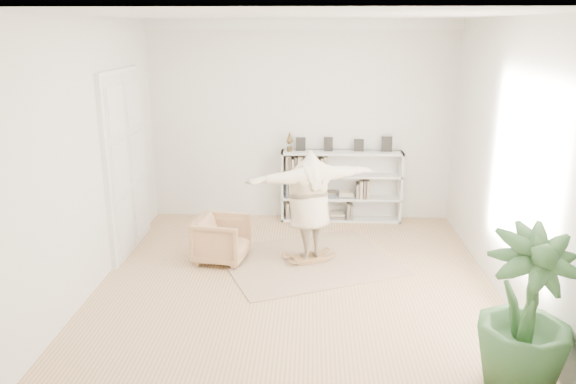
% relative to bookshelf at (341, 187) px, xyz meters
% --- Properties ---
extents(floor, '(6.00, 6.00, 0.00)m').
position_rel_bookshelf_xyz_m(floor, '(-0.74, -2.82, -0.64)').
color(floor, '#9E7151').
rests_on(floor, ground).
extents(room_shell, '(6.00, 6.00, 6.00)m').
position_rel_bookshelf_xyz_m(room_shell, '(-0.74, 0.12, 2.87)').
color(room_shell, silver).
rests_on(room_shell, floor).
extents(doors, '(0.09, 1.78, 2.92)m').
position_rel_bookshelf_xyz_m(doors, '(-3.45, -1.52, 0.76)').
color(doors, white).
rests_on(doors, floor).
extents(bookshelf, '(2.20, 0.35, 1.64)m').
position_rel_bookshelf_xyz_m(bookshelf, '(0.00, 0.00, 0.00)').
color(bookshelf, silver).
rests_on(bookshelf, floor).
extents(armchair, '(0.88, 0.86, 0.69)m').
position_rel_bookshelf_xyz_m(armchair, '(-1.90, -2.00, -0.29)').
color(armchair, tan).
rests_on(armchair, floor).
extents(rug, '(3.09, 2.82, 0.02)m').
position_rel_bookshelf_xyz_m(rug, '(-0.56, -1.98, -0.63)').
color(rug, tan).
rests_on(rug, floor).
extents(rocker_board, '(0.61, 0.50, 0.11)m').
position_rel_bookshelf_xyz_m(rocker_board, '(-0.56, -1.98, -0.57)').
color(rocker_board, olive).
rests_on(rocker_board, rug).
extents(person, '(2.09, 1.31, 1.66)m').
position_rel_bookshelf_xyz_m(person, '(-0.56, -1.98, 0.32)').
color(person, beige).
rests_on(person, rocker_board).
extents(houseplant, '(1.04, 1.04, 1.64)m').
position_rel_bookshelf_xyz_m(houseplant, '(1.56, -4.97, 0.18)').
color(houseplant, '#2A4F27').
rests_on(houseplant, floor).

